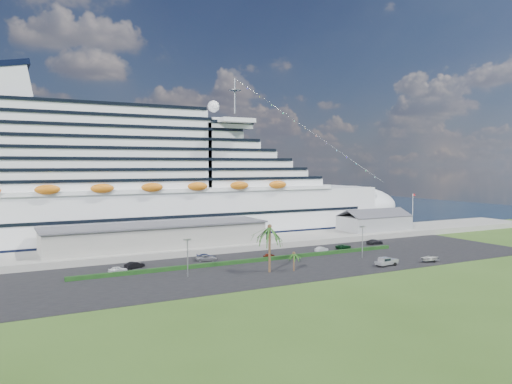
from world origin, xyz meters
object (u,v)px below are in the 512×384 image
cruise_ship (146,189)px  pickup_truck (386,261)px  parked_car_3 (206,257)px  boat_trailer (431,258)px

cruise_ship → pickup_truck: size_ratio=32.13×
cruise_ship → parked_car_3: bearing=-83.3°
parked_car_3 → boat_trailer: (47.94, -29.54, 0.33)m
parked_car_3 → pickup_truck: bearing=-111.7°
cruise_ship → parked_car_3: (4.63, -39.14, -15.87)m
cruise_ship → boat_trailer: bearing=-52.6°
parked_car_3 → pickup_truck: pickup_truck is taller
parked_car_3 → boat_trailer: size_ratio=0.87×
parked_car_3 → boat_trailer: boat_trailer is taller
cruise_ship → pickup_truck: cruise_ship is taller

